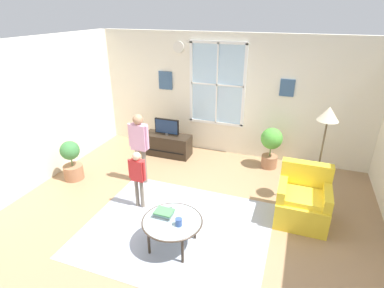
# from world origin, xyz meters

# --- Properties ---
(ground_plane) EXTENTS (6.46, 5.91, 0.02)m
(ground_plane) POSITION_xyz_m (0.00, 0.00, -0.01)
(ground_plane) COLOR #9E7A56
(back_wall) EXTENTS (5.86, 0.17, 2.60)m
(back_wall) POSITION_xyz_m (-0.01, 2.71, 1.31)
(back_wall) COLOR silver
(back_wall) RESTS_ON ground_plane
(side_wall_left) EXTENTS (0.12, 5.31, 2.60)m
(side_wall_left) POSITION_xyz_m (-2.99, 0.00, 1.30)
(side_wall_left) COLOR silver
(side_wall_left) RESTS_ON ground_plane
(area_rug) EXTENTS (2.70, 2.27, 0.01)m
(area_rug) POSITION_xyz_m (-0.04, -0.20, 0.00)
(area_rug) COLOR #999EAD
(area_rug) RESTS_ON ground_plane
(tv_stand) EXTENTS (1.04, 0.43, 0.48)m
(tv_stand) POSITION_xyz_m (-1.21, 2.08, 0.24)
(tv_stand) COLOR #2D2319
(tv_stand) RESTS_ON ground_plane
(television) EXTENTS (0.55, 0.08, 0.37)m
(television) POSITION_xyz_m (-1.21, 2.07, 0.67)
(television) COLOR #4C4C4C
(television) RESTS_ON tv_stand
(armchair) EXTENTS (0.76, 0.74, 0.87)m
(armchair) POSITION_xyz_m (1.69, 0.68, 0.33)
(armchair) COLOR yellow
(armchair) RESTS_ON ground_plane
(coffee_table) EXTENTS (0.83, 0.83, 0.43)m
(coffee_table) POSITION_xyz_m (0.05, -0.55, 0.41)
(coffee_table) COLOR #99B2B7
(coffee_table) RESTS_ON ground_plane
(book_stack) EXTENTS (0.25, 0.19, 0.09)m
(book_stack) POSITION_xyz_m (-0.09, -0.50, 0.48)
(book_stack) COLOR #8B949D
(book_stack) RESTS_ON coffee_table
(cup) EXTENTS (0.09, 0.09, 0.11)m
(cup) POSITION_xyz_m (0.17, -0.61, 0.48)
(cup) COLOR #334C8C
(cup) RESTS_ON coffee_table
(remote_near_books) EXTENTS (0.09, 0.14, 0.02)m
(remote_near_books) POSITION_xyz_m (-0.05, -0.38, 0.44)
(remote_near_books) COLOR black
(remote_near_books) RESTS_ON coffee_table
(person_red_shirt) EXTENTS (0.30, 0.14, 1.01)m
(person_red_shirt) POSITION_xyz_m (-0.83, 0.11, 0.63)
(person_red_shirt) COLOR #726656
(person_red_shirt) RESTS_ON ground_plane
(person_pink_shirt) EXTENTS (0.41, 0.18, 1.35)m
(person_pink_shirt) POSITION_xyz_m (-1.18, 0.83, 0.84)
(person_pink_shirt) COLOR #726656
(person_pink_shirt) RESTS_ON ground_plane
(potted_plant_by_window) EXTENTS (0.43, 0.43, 0.86)m
(potted_plant_by_window) POSITION_xyz_m (1.01, 2.25, 0.51)
(potted_plant_by_window) COLOR #9E6B4C
(potted_plant_by_window) RESTS_ON ground_plane
(potted_plant_corner) EXTENTS (0.37, 0.37, 0.78)m
(potted_plant_corner) POSITION_xyz_m (-2.48, 0.49, 0.39)
(potted_plant_corner) COLOR #9E6B4C
(potted_plant_corner) RESTS_ON ground_plane
(floor_lamp) EXTENTS (0.32, 0.32, 1.70)m
(floor_lamp) POSITION_xyz_m (1.87, 1.21, 1.42)
(floor_lamp) COLOR black
(floor_lamp) RESTS_ON ground_plane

